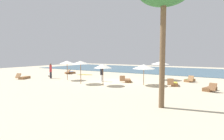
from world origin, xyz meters
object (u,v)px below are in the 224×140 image
object	(u,v)px
lounger_4	(210,89)
lounger_5	(127,80)
dog	(50,75)
lounger_0	(24,77)
umbrella_0	(144,67)
umbrella_1	(81,63)
lounger_3	(70,73)
person_1	(51,71)
umbrella_4	(67,62)
umbrella_2	(103,66)
person_0	(102,74)
surfboard	(85,75)
lounger_2	(174,84)
umbrella_3	(160,63)
lounger_1	(190,80)

from	to	relation	value
lounger_4	lounger_5	bearing A→B (deg)	173.58
dog	lounger_0	bearing A→B (deg)	-106.89
umbrella_0	umbrella_1	world-z (taller)	umbrella_1
lounger_3	lounger_4	distance (m)	19.70
umbrella_0	umbrella_1	distance (m)	6.26
umbrella_1	person_1	size ratio (longest dim) A/B	1.25
lounger_4	lounger_0	bearing A→B (deg)	-170.71
umbrella_1	umbrella_4	world-z (taller)	umbrella_1
umbrella_2	lounger_5	bearing A→B (deg)	73.86
umbrella_0	dog	size ratio (longest dim) A/B	2.86
lounger_0	person_0	distance (m)	9.78
lounger_3	surfboard	size ratio (longest dim) A/B	0.73
lounger_3	umbrella_2	bearing A→B (deg)	-31.84
umbrella_4	lounger_2	xyz separation A→B (m)	(11.43, 2.39, -1.87)
lounger_2	lounger_4	size ratio (longest dim) A/B	1.00
person_1	lounger_0	bearing A→B (deg)	-141.12
umbrella_3	lounger_0	distance (m)	16.29
umbrella_3	surfboard	bearing A→B (deg)	-178.19
lounger_2	lounger_4	world-z (taller)	lounger_4
lounger_2	dog	xyz separation A→B (m)	(-15.75, -1.24, 0.00)
person_0	dog	xyz separation A→B (m)	(-8.32, 0.01, -0.65)
lounger_1	surfboard	size ratio (longest dim) A/B	0.72
umbrella_1	lounger_3	distance (m)	10.46
umbrella_4	lounger_4	world-z (taller)	umbrella_4
umbrella_1	person_1	world-z (taller)	umbrella_1
umbrella_0	umbrella_1	size ratio (longest dim) A/B	0.94
lounger_1	lounger_3	world-z (taller)	lounger_1
umbrella_0	dog	bearing A→B (deg)	-179.93
person_1	lounger_3	bearing A→B (deg)	109.63
umbrella_0	umbrella_2	world-z (taller)	umbrella_2
umbrella_4	person_0	world-z (taller)	umbrella_4
lounger_1	lounger_4	xyz separation A→B (m)	(2.31, -4.63, -0.01)
surfboard	umbrella_4	bearing A→B (deg)	-70.80
umbrella_2	lounger_0	distance (m)	11.05
person_1	dog	bearing A→B (deg)	143.80
umbrella_0	surfboard	xyz separation A→B (m)	(-10.73, 4.21, -1.76)
umbrella_4	umbrella_0	bearing A→B (deg)	7.49
umbrella_4	lounger_0	world-z (taller)	umbrella_4
umbrella_1	umbrella_3	distance (m)	9.17
dog	surfboard	bearing A→B (deg)	59.96
lounger_0	lounger_2	bearing A→B (deg)	14.52
umbrella_0	lounger_5	distance (m)	2.99
lounger_3	person_0	bearing A→B (deg)	-25.95
person_0	surfboard	bearing A→B (deg)	144.19
umbrella_4	lounger_5	world-z (taller)	umbrella_4
lounger_2	surfboard	bearing A→B (deg)	167.33
umbrella_1	dog	size ratio (longest dim) A/B	3.05
umbrella_3	lounger_5	world-z (taller)	umbrella_3
umbrella_4	lounger_3	distance (m)	7.39
lounger_4	umbrella_1	bearing A→B (deg)	-167.22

